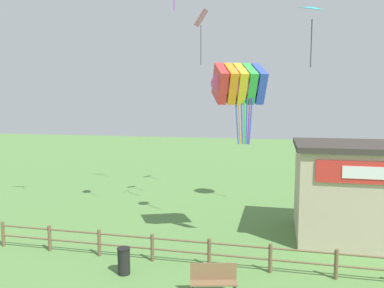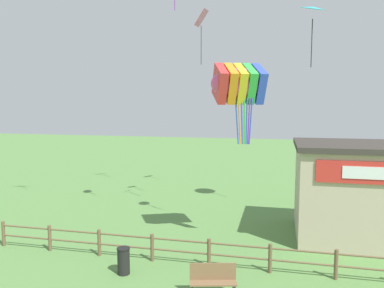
{
  "view_description": "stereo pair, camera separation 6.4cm",
  "coord_description": "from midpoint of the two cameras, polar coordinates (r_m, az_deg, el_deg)",
  "views": [
    {
      "loc": [
        3.54,
        -5.96,
        6.14
      ],
      "look_at": [
        0.0,
        9.4,
        4.43
      ],
      "focal_mm": 35.0,
      "sensor_mm": 36.0,
      "label": 1
    },
    {
      "loc": [
        3.61,
        -5.95,
        6.14
      ],
      "look_at": [
        0.0,
        9.4,
        4.43
      ],
      "focal_mm": 35.0,
      "sensor_mm": 36.0,
      "label": 2
    }
  ],
  "objects": [
    {
      "name": "kite_pink_diamond",
      "position": [
        20.29,
        1.28,
        17.65
      ],
      "size": [
        0.66,
        0.77,
        2.78
      ],
      "color": "pink"
    },
    {
      "name": "park_bench_near_fence",
      "position": [
        12.69,
        3.15,
        -19.94
      ],
      "size": [
        1.54,
        0.75,
        1.06
      ],
      "color": "brown",
      "rests_on": "ground_plane"
    },
    {
      "name": "wooden_fence",
      "position": [
        14.88,
        -1.93,
        -15.57
      ],
      "size": [
        15.94,
        0.14,
        1.08
      ],
      "color": "brown",
      "rests_on": "ground_plane"
    },
    {
      "name": "kite_rainbow_parafoil",
      "position": [
        15.8,
        7.04,
        9.1
      ],
      "size": [
        2.84,
        2.49,
        3.39
      ],
      "color": "#E54C8C"
    },
    {
      "name": "kite_cyan_delta",
      "position": [
        21.25,
        17.79,
        19.02
      ],
      "size": [
        1.94,
        1.94,
        3.24
      ],
      "color": "#2DB2C6"
    },
    {
      "name": "trash_bin",
      "position": [
        14.34,
        -10.48,
        -17.12
      ],
      "size": [
        0.48,
        0.48,
        0.97
      ],
      "color": "black",
      "rests_on": "ground_plane"
    }
  ]
}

